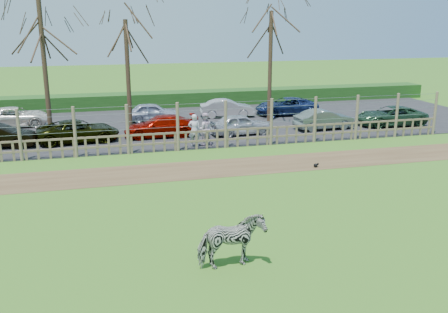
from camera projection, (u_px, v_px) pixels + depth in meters
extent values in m
plane|color=#578A26|center=(214.00, 205.00, 18.03)|extent=(120.00, 120.00, 0.00)
cube|color=brown|center=(191.00, 170.00, 22.23)|extent=(34.00, 2.80, 0.01)
cube|color=#232326|center=(162.00, 125.00, 31.56)|extent=(44.00, 13.00, 0.04)
cube|color=#1E4716|center=(149.00, 100.00, 37.96)|extent=(46.00, 2.00, 1.10)
cube|color=brown|center=(178.00, 142.00, 25.38)|extent=(30.00, 0.06, 0.10)
cube|color=brown|center=(178.00, 133.00, 25.25)|extent=(30.00, 0.06, 0.10)
cylinder|color=brown|center=(19.00, 135.00, 23.37)|extent=(0.16, 0.16, 2.50)
cylinder|color=brown|center=(75.00, 132.00, 23.97)|extent=(0.16, 0.16, 2.50)
cylinder|color=brown|center=(128.00, 130.00, 24.57)|extent=(0.16, 0.16, 2.50)
cylinder|color=brown|center=(178.00, 127.00, 25.17)|extent=(0.16, 0.16, 2.50)
cylinder|color=brown|center=(226.00, 124.00, 25.77)|extent=(0.16, 0.16, 2.50)
cylinder|color=brown|center=(271.00, 122.00, 26.37)|extent=(0.16, 0.16, 2.50)
cylinder|color=brown|center=(315.00, 120.00, 26.97)|extent=(0.16, 0.16, 2.50)
cylinder|color=brown|center=(357.00, 118.00, 27.57)|extent=(0.16, 0.16, 2.50)
cylinder|color=brown|center=(397.00, 115.00, 28.17)|extent=(0.16, 0.16, 2.50)
cylinder|color=brown|center=(435.00, 113.00, 28.77)|extent=(0.16, 0.16, 2.50)
cylinder|color=gray|center=(178.00, 127.00, 25.17)|extent=(30.00, 0.02, 0.02)
cylinder|color=gray|center=(178.00, 119.00, 25.06)|extent=(30.00, 0.02, 0.02)
cylinder|color=gray|center=(177.00, 111.00, 24.95)|extent=(30.00, 0.02, 0.02)
cylinder|color=gray|center=(177.00, 104.00, 24.86)|extent=(30.00, 0.02, 0.02)
cylinder|color=#3D2B1E|center=(45.00, 71.00, 27.14)|extent=(0.26, 0.26, 7.50)
cylinder|color=#3D2B1E|center=(128.00, 76.00, 29.29)|extent=(0.26, 0.26, 6.50)
cylinder|color=#3D2B1E|center=(270.00, 68.00, 31.85)|extent=(0.26, 0.26, 7.00)
imported|color=gray|center=(231.00, 242.00, 13.35)|extent=(1.86, 0.99, 1.51)
imported|color=silver|center=(194.00, 130.00, 25.99)|extent=(0.72, 0.58, 1.72)
imported|color=silver|center=(205.00, 129.00, 26.29)|extent=(0.86, 0.68, 1.72)
sphere|color=black|center=(316.00, 165.00, 22.63)|extent=(0.18, 0.18, 0.18)
sphere|color=black|center=(318.00, 164.00, 22.64)|extent=(0.09, 0.09, 0.09)
imported|color=black|center=(79.00, 131.00, 27.06)|extent=(4.49, 2.39, 1.20)
imported|color=#870900|center=(161.00, 126.00, 28.28)|extent=(4.15, 1.72, 1.20)
imported|color=#B2B1BA|center=(241.00, 124.00, 28.80)|extent=(3.64, 1.73, 1.20)
imported|color=slate|center=(324.00, 119.00, 30.19)|extent=(3.72, 1.53, 1.20)
imported|color=#23442A|center=(391.00, 116.00, 31.26)|extent=(4.47, 2.35, 1.20)
imported|color=silver|center=(15.00, 117.00, 30.99)|extent=(4.32, 1.99, 1.20)
imported|color=#ABAFC5|center=(153.00, 112.00, 32.57)|extent=(3.58, 1.58, 1.20)
imported|color=#B8AFB2|center=(227.00, 108.00, 33.99)|extent=(3.76, 1.67, 1.20)
imported|color=navy|center=(286.00, 106.00, 34.74)|extent=(4.49, 2.40, 1.20)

